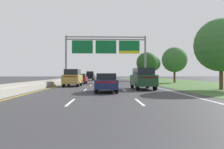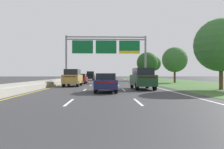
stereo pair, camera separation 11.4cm
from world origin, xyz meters
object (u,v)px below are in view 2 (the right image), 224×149
object	(u,v)px
car_darkgreen_right_lane_suv	(143,78)
roadside_tree_distant	(153,63)
car_gold_left_lane_suv	(73,77)
car_navy_centre_lane_sedan	(106,82)
roadside_tree_mid	(175,60)
roadside_tree_far	(147,63)
car_red_left_lane_sedan	(81,78)
overhead_sign_gantry	(106,49)
pickup_truck_black	(90,76)
roadside_tree_near	(221,45)

from	to	relation	value
car_darkgreen_right_lane_suv	roadside_tree_distant	size ratio (longest dim) A/B	0.71
car_darkgreen_right_lane_suv	roadside_tree_distant	distance (m)	41.30
car_gold_left_lane_suv	car_navy_centre_lane_sedan	xyz separation A→B (m)	(4.07, -8.89, -0.28)
roadside_tree_mid	roadside_tree_far	bearing A→B (deg)	99.36
car_gold_left_lane_suv	car_darkgreen_right_lane_suv	distance (m)	9.63
car_gold_left_lane_suv	car_red_left_lane_sedan	distance (m)	8.06
overhead_sign_gantry	pickup_truck_black	distance (m)	14.33
overhead_sign_gantry	roadside_tree_distant	world-z (taller)	overhead_sign_gantry
overhead_sign_gantry	roadside_tree_mid	bearing A→B (deg)	-14.01
car_red_left_lane_sedan	roadside_tree_near	world-z (taller)	roadside_tree_near
roadside_tree_near	car_darkgreen_right_lane_suv	bearing A→B (deg)	172.34
pickup_truck_black	car_navy_centre_lane_sedan	bearing A→B (deg)	-173.09
overhead_sign_gantry	car_red_left_lane_sedan	world-z (taller)	overhead_sign_gantry
car_darkgreen_right_lane_suv	roadside_tree_mid	bearing A→B (deg)	-29.19
car_darkgreen_right_lane_suv	roadside_tree_mid	xyz separation A→B (m)	(8.37, 15.78, 2.91)
car_gold_left_lane_suv	car_red_left_lane_sedan	bearing A→B (deg)	-0.04
car_darkgreen_right_lane_suv	roadside_tree_near	size ratio (longest dim) A/B	0.69
car_gold_left_lane_suv	roadside_tree_far	size ratio (longest dim) A/B	0.71
roadside_tree_distant	car_darkgreen_right_lane_suv	bearing A→B (deg)	-104.22
overhead_sign_gantry	car_red_left_lane_sedan	bearing A→B (deg)	-129.64
car_red_left_lane_sedan	pickup_truck_black	bearing A→B (deg)	-0.25
car_gold_left_lane_suv	roadside_tree_distant	bearing A→B (deg)	-26.75
roadside_tree_near	roadside_tree_distant	bearing A→B (deg)	86.22
pickup_truck_black	car_gold_left_lane_suv	xyz separation A→B (m)	(-0.45, -25.87, 0.02)
roadside_tree_distant	pickup_truck_black	bearing A→B (deg)	-154.51
car_gold_left_lane_suv	roadside_tree_distant	size ratio (longest dim) A/B	0.71
car_red_left_lane_sedan	roadside_tree_near	xyz separation A→B (m)	(15.03, -14.78, 3.48)
overhead_sign_gantry	car_darkgreen_right_lane_suv	size ratio (longest dim) A/B	3.18
car_navy_centre_lane_sedan	car_red_left_lane_sedan	world-z (taller)	same
pickup_truck_black	roadside_tree_far	distance (m)	14.06
roadside_tree_far	car_red_left_lane_sedan	bearing A→B (deg)	-132.14
car_gold_left_lane_suv	roadside_tree_far	distance (m)	27.32
pickup_truck_black	overhead_sign_gantry	bearing A→B (deg)	-162.62
overhead_sign_gantry	roadside_tree_near	bearing A→B (deg)	-61.06
car_darkgreen_right_lane_suv	roadside_tree_distant	xyz separation A→B (m)	(10.11, 39.89, 3.45)
pickup_truck_black	car_darkgreen_right_lane_suv	xyz separation A→B (m)	(7.30, -31.60, 0.02)
overhead_sign_gantry	roadside_tree_mid	world-z (taller)	overhead_sign_gantry
overhead_sign_gantry	roadside_tree_near	size ratio (longest dim) A/B	2.20
car_gold_left_lane_suv	roadside_tree_mid	distance (m)	19.21
roadside_tree_near	roadside_tree_mid	size ratio (longest dim) A/B	1.11
roadside_tree_far	roadside_tree_mid	bearing A→B (deg)	-80.64
car_gold_left_lane_suv	roadside_tree_near	size ratio (longest dim) A/B	0.69
roadside_tree_mid	roadside_tree_far	size ratio (longest dim) A/B	0.93
overhead_sign_gantry	car_navy_centre_lane_sedan	bearing A→B (deg)	-90.43
car_red_left_lane_sedan	roadside_tree_near	distance (m)	21.36
car_gold_left_lane_suv	roadside_tree_mid	world-z (taller)	roadside_tree_mid
car_darkgreen_right_lane_suv	car_red_left_lane_sedan	xyz separation A→B (m)	(-7.62, 13.78, -0.28)
roadside_tree_near	roadside_tree_far	bearing A→B (deg)	92.34
roadside_tree_mid	car_navy_centre_lane_sedan	bearing A→B (deg)	-122.44
overhead_sign_gantry	car_gold_left_lane_suv	xyz separation A→B (m)	(-4.23, -13.02, -5.05)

